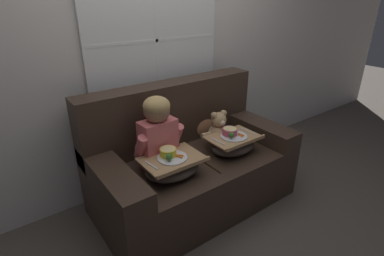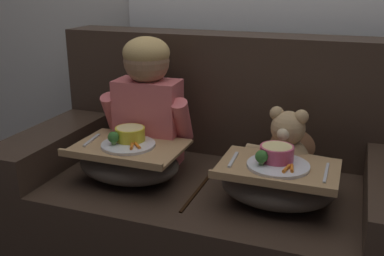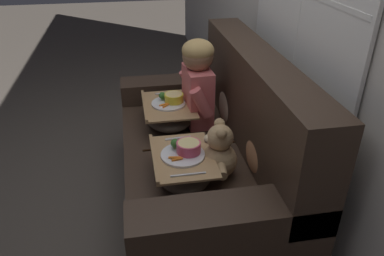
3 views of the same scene
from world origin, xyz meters
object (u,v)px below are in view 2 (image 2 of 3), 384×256
teddy_bear (286,152)px  throw_pillow_behind_teddy (295,129)px  lap_tray_child (129,161)px  couch (215,191)px  throw_pillow_behind_child (168,115)px  child_figure (148,96)px  lap_tray_teddy (277,183)px

teddy_bear → throw_pillow_behind_teddy: bearing=89.8°
throw_pillow_behind_teddy → lap_tray_child: (-0.61, -0.41, -0.08)m
couch → throw_pillow_behind_teddy: (0.30, 0.20, 0.26)m
couch → lap_tray_child: 0.42m
throw_pillow_behind_teddy → lap_tray_child: 0.74m
throw_pillow_behind_child → lap_tray_child: (-0.00, -0.41, -0.08)m
child_figure → throw_pillow_behind_teddy: bearing=19.8°
lap_tray_teddy → child_figure: bearing=162.5°
couch → child_figure: child_figure is taller
couch → lap_tray_child: couch is taller
child_figure → lap_tray_child: bearing=-90.2°
couch → child_figure: size_ratio=2.94×
throw_pillow_behind_teddy → lap_tray_child: size_ratio=0.71×
couch → lap_tray_teddy: size_ratio=3.85×
teddy_bear → lap_tray_child: (-0.61, -0.19, -0.05)m
couch → throw_pillow_behind_teddy: couch is taller
throw_pillow_behind_child → child_figure: child_figure is taller
couch → lap_tray_child: (-0.30, -0.21, 0.19)m
teddy_bear → lap_tray_teddy: bearing=-90.1°
throw_pillow_behind_teddy → lap_tray_teddy: 0.42m
child_figure → teddy_bear: bearing=-0.3°
lap_tray_child → child_figure: bearing=89.8°
couch → teddy_bear: 0.39m
couch → throw_pillow_behind_child: couch is taller
child_figure → lap_tray_child: child_figure is taller
teddy_bear → couch: bearing=175.2°
throw_pillow_behind_teddy → child_figure: (-0.61, -0.22, 0.15)m
teddy_bear → lap_tray_teddy: teddy_bear is taller
throw_pillow_behind_child → throw_pillow_behind_teddy: 0.61m
teddy_bear → throw_pillow_behind_child: bearing=160.0°
throw_pillow_behind_child → teddy_bear: throw_pillow_behind_child is taller
couch → teddy_bear: (0.30, -0.03, 0.24)m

